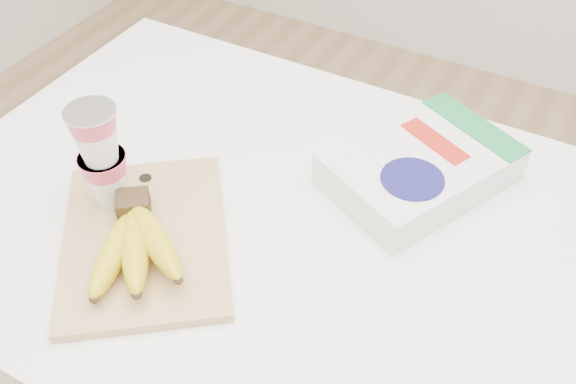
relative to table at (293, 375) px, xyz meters
The scene contains 5 objects.
table is the anchor object (origin of this frame).
cutting_board 0.51m from the table, 141.44° to the right, with size 0.24×0.32×0.02m, color tan.
bananas 0.55m from the table, 132.44° to the right, with size 0.19×0.20×0.06m.
yogurt_stack 0.63m from the table, 158.67° to the right, with size 0.08×0.08×0.17m.
cereal_box 0.53m from the table, 53.60° to the left, with size 0.30×0.34×0.06m.
Camera 1 is at (0.32, -0.60, 1.62)m, focal length 40.00 mm.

